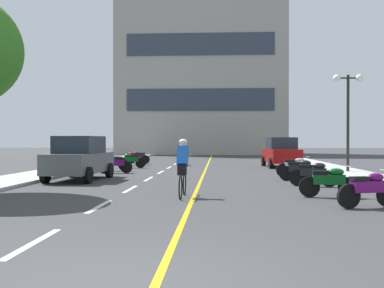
% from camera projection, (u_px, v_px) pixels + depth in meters
% --- Properties ---
extents(ground_plane, '(140.00, 140.00, 0.00)m').
position_uv_depth(ground_plane, '(202.00, 169.00, 26.10)').
color(ground_plane, '#38383A').
extents(curb_left, '(2.40, 72.00, 0.12)m').
position_uv_depth(curb_left, '(93.00, 164.00, 29.52)').
color(curb_left, '#A8A8A3').
rests_on(curb_left, ground).
extents(curb_right, '(2.40, 72.00, 0.12)m').
position_uv_depth(curb_right, '(316.00, 165.00, 28.68)').
color(curb_right, '#A8A8A3').
rests_on(curb_right, ground).
extents(lane_dash_0, '(0.14, 2.20, 0.01)m').
position_uv_depth(lane_dash_0, '(34.00, 243.00, 7.25)').
color(lane_dash_0, silver).
rests_on(lane_dash_0, ground).
extents(lane_dash_1, '(0.14, 2.20, 0.01)m').
position_uv_depth(lane_dash_1, '(99.00, 206.00, 11.24)').
color(lane_dash_1, silver).
rests_on(lane_dash_1, ground).
extents(lane_dash_2, '(0.14, 2.20, 0.01)m').
position_uv_depth(lane_dash_2, '(130.00, 189.00, 15.24)').
color(lane_dash_2, silver).
rests_on(lane_dash_2, ground).
extents(lane_dash_3, '(0.14, 2.20, 0.01)m').
position_uv_depth(lane_dash_3, '(149.00, 179.00, 19.23)').
color(lane_dash_3, silver).
rests_on(lane_dash_3, ground).
extents(lane_dash_4, '(0.14, 2.20, 0.01)m').
position_uv_depth(lane_dash_4, '(161.00, 172.00, 23.22)').
color(lane_dash_4, silver).
rests_on(lane_dash_4, ground).
extents(lane_dash_5, '(0.14, 2.20, 0.01)m').
position_uv_depth(lane_dash_5, '(169.00, 167.00, 27.22)').
color(lane_dash_5, silver).
rests_on(lane_dash_5, ground).
extents(lane_dash_6, '(0.14, 2.20, 0.01)m').
position_uv_depth(lane_dash_6, '(175.00, 164.00, 31.21)').
color(lane_dash_6, silver).
rests_on(lane_dash_6, ground).
extents(lane_dash_7, '(0.14, 2.20, 0.01)m').
position_uv_depth(lane_dash_7, '(180.00, 161.00, 35.20)').
color(lane_dash_7, silver).
rests_on(lane_dash_7, ground).
extents(lane_dash_8, '(0.14, 2.20, 0.01)m').
position_uv_depth(lane_dash_8, '(184.00, 159.00, 39.19)').
color(lane_dash_8, silver).
rests_on(lane_dash_8, ground).
extents(lane_dash_9, '(0.14, 2.20, 0.01)m').
position_uv_depth(lane_dash_9, '(187.00, 157.00, 43.19)').
color(lane_dash_9, silver).
rests_on(lane_dash_9, ground).
extents(lane_dash_10, '(0.14, 2.20, 0.01)m').
position_uv_depth(lane_dash_10, '(190.00, 156.00, 47.18)').
color(lane_dash_10, silver).
rests_on(lane_dash_10, ground).
extents(lane_dash_11, '(0.14, 2.20, 0.01)m').
position_uv_depth(lane_dash_11, '(192.00, 155.00, 51.17)').
color(lane_dash_11, silver).
rests_on(lane_dash_11, ground).
extents(centre_line_yellow, '(0.12, 66.00, 0.01)m').
position_uv_depth(centre_line_yellow, '(207.00, 166.00, 29.08)').
color(centre_line_yellow, gold).
rests_on(centre_line_yellow, ground).
extents(office_building, '(19.52, 8.98, 20.50)m').
position_uv_depth(office_building, '(202.00, 69.00, 54.45)').
color(office_building, '#9E998E').
rests_on(office_building, ground).
extents(street_lamp_mid, '(1.46, 0.36, 4.77)m').
position_uv_depth(street_lamp_mid, '(348.00, 100.00, 22.18)').
color(street_lamp_mid, black).
rests_on(street_lamp_mid, curb_right).
extents(parked_car_near, '(2.09, 4.28, 1.82)m').
position_uv_depth(parked_car_near, '(80.00, 158.00, 18.65)').
color(parked_car_near, black).
rests_on(parked_car_near, ground).
extents(parked_car_mid, '(2.10, 4.29, 1.82)m').
position_uv_depth(parked_car_mid, '(281.00, 152.00, 27.48)').
color(parked_car_mid, black).
rests_on(parked_car_mid, ground).
extents(motorcycle_1, '(1.65, 0.77, 0.92)m').
position_uv_depth(motorcycle_1, '(369.00, 188.00, 11.03)').
color(motorcycle_1, black).
rests_on(motorcycle_1, ground).
extents(motorcycle_2, '(1.70, 0.60, 0.92)m').
position_uv_depth(motorcycle_2, '(329.00, 181.00, 12.99)').
color(motorcycle_2, black).
rests_on(motorcycle_2, ground).
extents(motorcycle_3, '(1.65, 0.75, 0.92)m').
position_uv_depth(motorcycle_3, '(314.00, 173.00, 16.07)').
color(motorcycle_3, black).
rests_on(motorcycle_3, ground).
extents(motorcycle_4, '(1.65, 0.75, 0.92)m').
position_uv_depth(motorcycle_4, '(301.00, 170.00, 18.13)').
color(motorcycle_4, black).
rests_on(motorcycle_4, ground).
extents(motorcycle_5, '(1.70, 0.60, 0.92)m').
position_uv_depth(motorcycle_5, '(296.00, 166.00, 20.20)').
color(motorcycle_5, black).
rests_on(motorcycle_5, ground).
extents(motorcycle_6, '(1.68, 0.64, 0.92)m').
position_uv_depth(motorcycle_6, '(115.00, 164.00, 22.48)').
color(motorcycle_6, black).
rests_on(motorcycle_6, ground).
extents(motorcycle_7, '(1.70, 0.60, 0.92)m').
position_uv_depth(motorcycle_7, '(114.00, 162.00, 24.10)').
color(motorcycle_7, black).
rests_on(motorcycle_7, ground).
extents(motorcycle_8, '(1.70, 0.60, 0.92)m').
position_uv_depth(motorcycle_8, '(131.00, 160.00, 26.72)').
color(motorcycle_8, black).
rests_on(motorcycle_8, ground).
extents(motorcycle_9, '(1.68, 0.64, 0.92)m').
position_uv_depth(motorcycle_9, '(135.00, 158.00, 29.78)').
color(motorcycle_9, black).
rests_on(motorcycle_9, ground).
extents(motorcycle_10, '(1.65, 0.75, 0.92)m').
position_uv_depth(motorcycle_10, '(138.00, 157.00, 31.83)').
color(motorcycle_10, black).
rests_on(motorcycle_10, ground).
extents(cyclist_rider, '(0.42, 1.77, 1.71)m').
position_uv_depth(cyclist_rider, '(183.00, 166.00, 13.13)').
color(cyclist_rider, black).
rests_on(cyclist_rider, ground).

